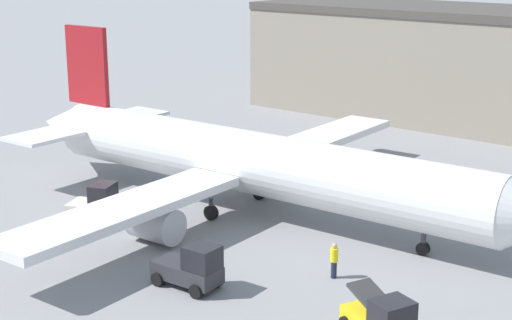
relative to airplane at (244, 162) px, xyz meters
The scene contains 6 objects.
ground_plane 3.29m from the airplane, ahead, with size 400.00×400.00×0.00m, color gray.
airplane is the anchor object (origin of this frame).
ground_crew_worker 11.27m from the airplane, 26.50° to the right, with size 0.40×0.40×1.81m.
baggage_tug 9.20m from the airplane, 126.83° to the right, with size 3.31×3.03×2.46m.
belt_loader_truck 17.38m from the airplane, 30.59° to the right, with size 3.49×2.90×1.93m.
pushback_tug 11.69m from the airplane, 62.56° to the right, with size 3.51×2.02×2.28m.
Camera 1 is at (28.58, -35.15, 15.86)m, focal length 55.00 mm.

